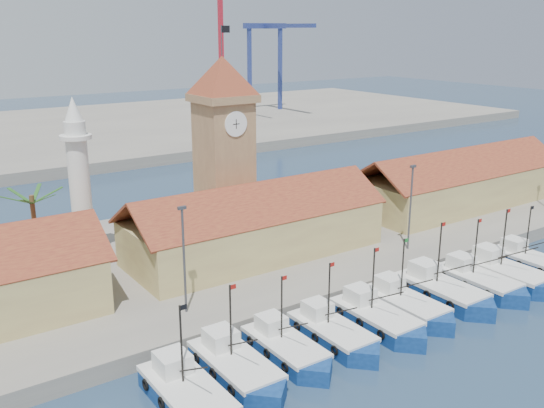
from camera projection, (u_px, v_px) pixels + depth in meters
ground at (395, 347)px, 47.24m from camera, size 400.00×400.00×0.00m
quay at (235, 249)px, 65.99m from camera, size 140.00×32.00×1.50m
terminal at (33, 136)px, 133.85m from camera, size 240.00×80.00×2.00m
boat_0 at (190, 398)px, 39.31m from camera, size 3.59×9.82×7.43m
boat_1 at (238, 370)px, 42.62m from camera, size 3.53×9.66×7.31m
boat_2 at (288, 350)px, 45.29m from camera, size 3.27×8.95×6.77m
boat_3 at (335, 335)px, 47.53m from camera, size 3.32×9.10×6.89m
boat_4 at (379, 320)px, 49.87m from camera, size 3.47×9.52×7.20m
boat_5 at (408, 307)px, 52.27m from camera, size 3.44×9.42×7.13m
boat_6 at (444, 293)px, 54.90m from camera, size 3.70×10.14×7.67m
boat_7 at (480, 283)px, 57.09m from camera, size 3.50×9.60×7.26m
boat_8 at (508, 275)px, 58.78m from camera, size 3.72×10.19×7.71m
boat_9 at (532, 263)px, 62.10m from camera, size 3.37×9.22×6.98m
hall_center at (255, 231)px, 61.92m from camera, size 27.04×10.13×7.61m
hall_right at (459, 186)px, 79.39m from camera, size 31.20×10.13×7.61m
clock_tower at (224, 145)px, 64.43m from camera, size 5.80×5.80×22.70m
minaret at (80, 181)px, 58.45m from camera, size 3.00×3.00×16.30m
palm_tree at (35, 230)px, 55.11m from camera, size 5.60×5.03×8.39m
lamp_posts at (307, 227)px, 55.18m from camera, size 80.70×0.25×9.03m
crane_red_right at (223, 29)px, 147.40m from camera, size 1.00×31.17×39.48m
gantry at (272, 43)px, 159.73m from camera, size 13.00×22.00×23.20m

